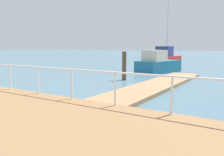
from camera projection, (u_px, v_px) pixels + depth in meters
name	position (u px, v px, depth m)	size (l,w,h in m)	color
floating_dock	(156.00, 86.00, 12.86)	(12.76, 2.00, 0.18)	#93704C
boardwalk_railing	(54.00, 74.00, 8.55)	(0.06, 27.07, 1.08)	white
dock_piling_1	(124.00, 66.00, 15.59)	(0.30, 0.30, 1.95)	brown
moored_boat_1	(166.00, 59.00, 27.28)	(4.75, 2.26, 9.60)	red
moored_boat_2	(158.00, 64.00, 20.34)	(4.71, 2.98, 1.99)	#1E6B8C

